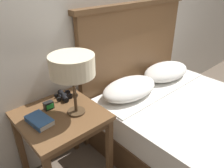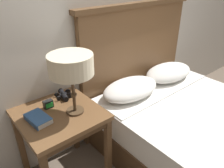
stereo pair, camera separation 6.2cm
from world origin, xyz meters
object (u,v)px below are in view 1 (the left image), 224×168
object	(u,v)px
bed	(207,135)
alarm_clock	(49,105)
table_lamp	(72,67)
nightstand	(61,124)
binoculars_pair	(63,96)
book_on_nightstand	(39,121)

from	to	relation	value
bed	alarm_clock	bearing A→B (deg)	143.57
table_lamp	alarm_clock	xyz separation A→B (m)	(-0.13, 0.18, -0.34)
nightstand	binoculars_pair	world-z (taller)	binoculars_pair
bed	book_on_nightstand	bearing A→B (deg)	150.54
book_on_nightstand	binoculars_pair	world-z (taller)	binoculars_pair
bed	alarm_clock	distance (m)	1.38
book_on_nightstand	bed	bearing A→B (deg)	-29.46
binoculars_pair	nightstand	bearing A→B (deg)	-128.28
book_on_nightstand	alarm_clock	world-z (taller)	alarm_clock
bed	binoculars_pair	distance (m)	1.30
binoculars_pair	alarm_clock	distance (m)	0.17
bed	binoculars_pair	xyz separation A→B (m)	(-0.90, 0.84, 0.39)
book_on_nightstand	alarm_clock	xyz separation A→B (m)	(0.13, 0.11, 0.01)
bed	table_lamp	distance (m)	1.34
bed	alarm_clock	size ratio (longest dim) A/B	29.66
book_on_nightstand	binoculars_pair	bearing A→B (deg)	30.09
bed	table_lamp	bearing A→B (deg)	146.98
nightstand	bed	xyz separation A→B (m)	(1.04, -0.67, -0.28)
binoculars_pair	bed	bearing A→B (deg)	-43.03
nightstand	table_lamp	xyz separation A→B (m)	(0.10, -0.07, 0.46)
bed	nightstand	bearing A→B (deg)	146.99
alarm_clock	book_on_nightstand	bearing A→B (deg)	-139.79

